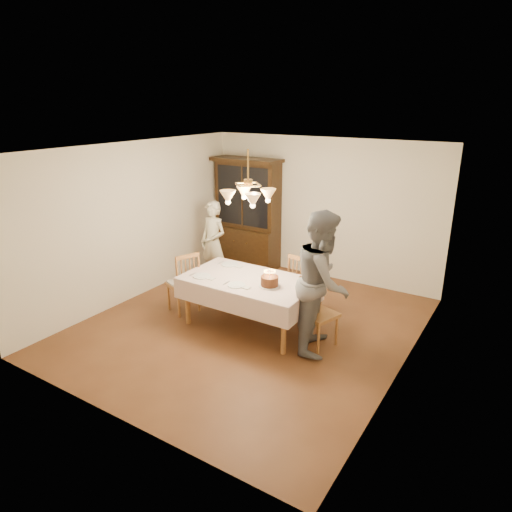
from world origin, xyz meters
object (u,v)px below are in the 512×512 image
Objects in this scene: china_hutch at (247,215)px; chair_far_side at (305,288)px; elderly_woman at (213,243)px; birthday_cake at (270,281)px; dining_table at (249,284)px.

chair_far_side is (2.00, -1.44, -0.60)m from china_hutch.
china_hutch is 2.54m from chair_far_side.
elderly_woman is 2.26m from birthday_cake.
birthday_cake is (-0.11, -0.90, 0.39)m from chair_far_side.
chair_far_side is (0.51, 0.82, -0.24)m from dining_table.
china_hutch is (-1.49, 2.25, 0.36)m from dining_table.
chair_far_side is at bearing 82.79° from birthday_cake.
chair_far_side reaches higher than dining_table.
chair_far_side is 3.33× the size of birthday_cake.
china_hutch is 1.15m from elderly_woman.
elderly_woman is at bearing 171.04° from chair_far_side.
china_hutch reaches higher than chair_far_side.
dining_table is at bearing -121.96° from chair_far_side.
birthday_cake is at bearing -50.97° from china_hutch.
dining_table is at bearing 168.80° from birthday_cake.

